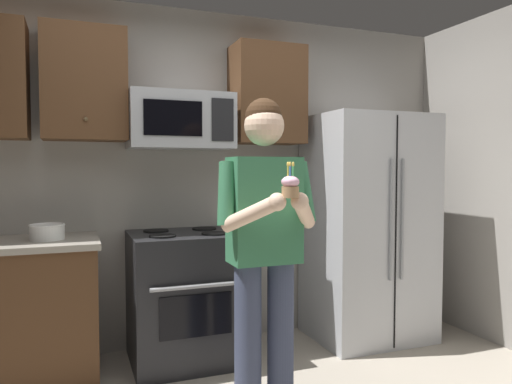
# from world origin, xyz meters

# --- Properties ---
(wall_back) EXTENTS (4.40, 0.10, 2.60)m
(wall_back) POSITION_xyz_m (0.00, 1.75, 1.30)
(wall_back) COLOR gray
(wall_back) RESTS_ON ground
(oven_range) EXTENTS (0.76, 0.70, 0.93)m
(oven_range) POSITION_xyz_m (-0.15, 1.36, 0.46)
(oven_range) COLOR black
(oven_range) RESTS_ON ground
(microwave) EXTENTS (0.74, 0.41, 0.40)m
(microwave) POSITION_xyz_m (-0.15, 1.48, 1.72)
(microwave) COLOR #9EA0A5
(refrigerator) EXTENTS (0.90, 0.75, 1.80)m
(refrigerator) POSITION_xyz_m (1.35, 1.32, 0.90)
(refrigerator) COLOR #B7BABF
(refrigerator) RESTS_ON ground
(cabinet_row_upper) EXTENTS (2.78, 0.36, 0.76)m
(cabinet_row_upper) POSITION_xyz_m (-0.72, 1.53, 1.95)
(cabinet_row_upper) COLOR #4C301C
(bowl_large_white) EXTENTS (0.22, 0.22, 0.10)m
(bowl_large_white) POSITION_xyz_m (-1.05, 1.36, 0.97)
(bowl_large_white) COLOR white
(bowl_large_white) RESTS_ON counter_left
(person) EXTENTS (0.60, 0.48, 1.76)m
(person) POSITION_xyz_m (0.10, 0.44, 1.00)
(person) COLOR #383F59
(person) RESTS_ON ground
(cupcake) EXTENTS (0.09, 0.09, 0.17)m
(cupcake) POSITION_xyz_m (0.10, 0.11, 1.29)
(cupcake) COLOR #A87F56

